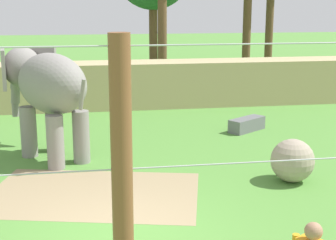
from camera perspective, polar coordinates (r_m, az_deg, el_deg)
ground_plane at (r=9.75m, az=-5.53°, el=-12.70°), size 120.00×120.00×0.00m
dirt_patch at (r=11.74m, az=-8.40°, el=-8.15°), size 5.32×4.12×0.01m
embankment_wall at (r=20.91m, az=-7.85°, el=3.89°), size 36.00×1.80×1.84m
elephant at (r=14.21m, az=-13.51°, el=3.61°), size 2.95×3.61×2.98m
enrichment_ball at (r=12.56m, az=13.80°, el=-4.45°), size 1.05×1.05×1.05m
cable_fence at (r=6.43m, az=-4.50°, el=-7.76°), size 10.27×0.27×3.89m
feed_trough at (r=17.23m, az=8.84°, el=-0.50°), size 1.44×1.21×0.44m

